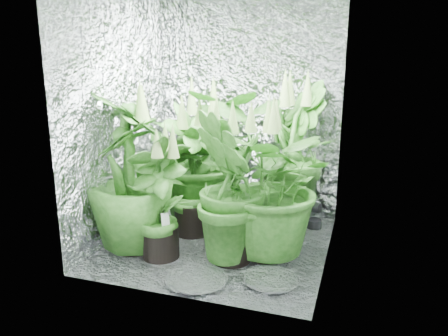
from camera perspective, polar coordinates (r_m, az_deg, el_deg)
name	(u,v)px	position (r m, az deg, el deg)	size (l,w,h in m)	color
ground	(219,243)	(3.39, -0.59, -9.82)	(1.60, 1.60, 0.00)	silver
walls	(219,113)	(3.12, -0.64, 7.20)	(1.62, 1.62, 2.00)	silver
plant_a	(204,156)	(3.65, -2.60, 1.61)	(1.27, 1.27, 1.23)	black
plant_b	(192,172)	(3.43, -4.25, -0.48)	(0.68, 0.68, 1.11)	black
plant_c	(291,154)	(3.70, 8.75, 1.88)	(0.73, 0.73, 1.29)	black
plant_d	(131,175)	(3.19, -12.03, -0.87)	(0.88, 0.88, 1.23)	black
plant_e	(265,184)	(3.01, 5.39, -2.03)	(1.10, 1.10, 1.13)	black
plant_f	(159,198)	(3.05, -8.48, -3.88)	(0.65, 0.65, 0.97)	black
plant_g	(231,188)	(2.94, 0.98, -2.64)	(0.71, 0.71, 1.13)	black
circulation_fan	(312,212)	(3.72, 11.39, -5.62)	(0.16, 0.27, 0.32)	black
plant_label	(165,219)	(3.05, -7.68, -6.66)	(0.05, 0.01, 0.09)	white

